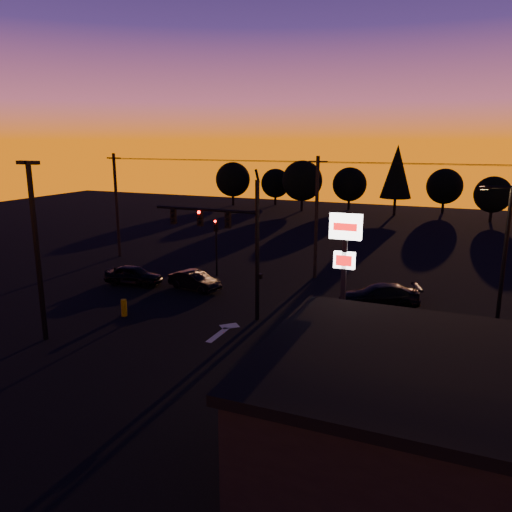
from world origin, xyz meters
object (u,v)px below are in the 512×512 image
(bollard, at_px, (124,308))
(suv_parked, at_px, (389,369))
(car_mid, at_px, (195,280))
(car_right, at_px, (379,296))
(parking_lot_light, at_px, (36,240))
(pylon_sign, at_px, (345,254))
(streetlight, at_px, (502,259))
(secondary_signal, at_px, (216,239))
(traffic_signal_mast, at_px, (231,233))
(car_left, at_px, (134,275))

(bollard, distance_m, suv_parked, 15.79)
(car_mid, bearing_deg, car_right, -72.12)
(bollard, bearing_deg, car_mid, 79.71)
(parking_lot_light, xyz_separation_m, pylon_sign, (14.50, 4.50, -0.36))
(pylon_sign, bearing_deg, parking_lot_light, -162.77)
(streetlight, height_order, car_right, streetlight)
(secondary_signal, relative_size, parking_lot_light, 0.48)
(secondary_signal, distance_m, streetlight, 19.89)
(secondary_signal, xyz_separation_m, pylon_sign, (12.00, -9.99, 2.05))
(traffic_signal_mast, distance_m, suv_parked, 11.78)
(traffic_signal_mast, height_order, secondary_signal, traffic_signal_mast)
(parking_lot_light, height_order, streetlight, parking_lot_light)
(bollard, bearing_deg, suv_parked, -9.34)
(car_left, bearing_deg, secondary_signal, -52.18)
(car_mid, bearing_deg, car_left, 110.55)
(pylon_sign, height_order, car_right, pylon_sign)
(car_mid, bearing_deg, suv_parked, -109.33)
(traffic_signal_mast, height_order, suv_parked, traffic_signal_mast)
(parking_lot_light, xyz_separation_m, streetlight, (21.41, 8.50, -0.85))
(car_right, bearing_deg, car_mid, -104.48)
(car_right, bearing_deg, pylon_sign, -24.43)
(bollard, distance_m, car_mid, 6.41)
(car_left, distance_m, car_mid, 4.67)
(parking_lot_light, xyz_separation_m, suv_parked, (17.15, 1.92, -4.58))
(suv_parked, bearing_deg, secondary_signal, 140.28)
(secondary_signal, relative_size, suv_parked, 0.88)
(car_mid, height_order, suv_parked, suv_parked)
(bollard, relative_size, suv_parked, 0.20)
(secondary_signal, xyz_separation_m, car_right, (12.57, -2.48, -2.15))
(suv_parked, bearing_deg, car_left, 157.63)
(parking_lot_light, relative_size, car_mid, 2.35)
(suv_parked, bearing_deg, streetlight, 57.99)
(traffic_signal_mast, distance_m, secondary_signal, 9.19)
(traffic_signal_mast, bearing_deg, bollard, -156.69)
(parking_lot_light, relative_size, bollard, 9.10)
(car_left, bearing_deg, streetlight, -100.94)
(pylon_sign, bearing_deg, streetlight, 30.08)
(parking_lot_light, xyz_separation_m, bollard, (1.57, 4.48, -4.77))
(secondary_signal, distance_m, car_mid, 4.32)
(traffic_signal_mast, relative_size, suv_parked, 1.73)
(traffic_signal_mast, bearing_deg, streetlight, 6.14)
(suv_parked, bearing_deg, bollard, 171.57)
(traffic_signal_mast, xyz_separation_m, parking_lot_light, (-7.40, -6.99, 0.33))
(pylon_sign, height_order, bollard, pylon_sign)
(car_left, bearing_deg, suv_parked, -120.26)
(streetlight, height_order, suv_parked, streetlight)
(pylon_sign, xyz_separation_m, bollard, (-12.93, -0.02, -4.41))
(traffic_signal_mast, relative_size, pylon_sign, 1.26)
(car_right, bearing_deg, car_left, -103.75)
(car_right, bearing_deg, suv_parked, -8.46)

